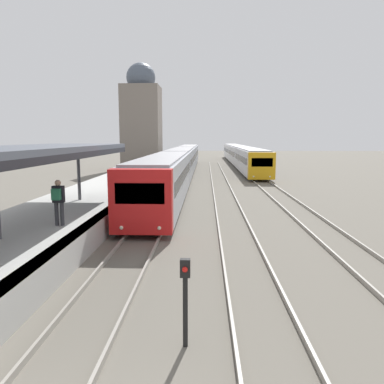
% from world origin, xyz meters
% --- Properties ---
extents(person_on_platform, '(0.40, 0.40, 1.66)m').
position_xyz_m(person_on_platform, '(-2.68, 9.58, 1.97)').
color(person_on_platform, '#2D2D33').
rests_on(person_on_platform, station_platform).
extents(train_near, '(2.56, 50.81, 3.02)m').
position_xyz_m(train_near, '(0.00, 36.46, 1.68)').
color(train_near, red).
rests_on(train_near, ground_plane).
extents(train_far, '(2.54, 47.52, 2.92)m').
position_xyz_m(train_far, '(7.84, 55.24, 1.63)').
color(train_far, gold).
rests_on(train_far, ground_plane).
extents(signal_post_near, '(0.20, 0.21, 1.81)m').
position_xyz_m(signal_post_near, '(2.21, 3.49, 1.12)').
color(signal_post_near, black).
rests_on(signal_post_near, ground_plane).
extents(distant_domed_building, '(4.86, 4.86, 13.71)m').
position_xyz_m(distant_domed_building, '(-5.82, 46.05, 6.50)').
color(distant_domed_building, slate).
rests_on(distant_domed_building, ground_plane).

